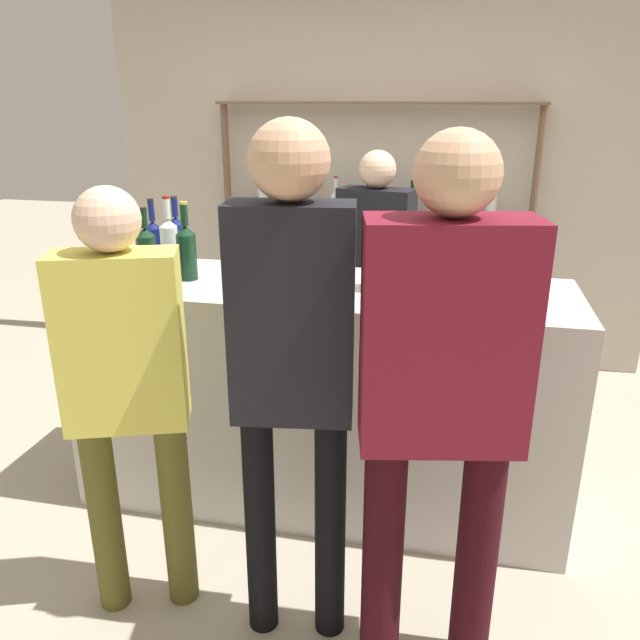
# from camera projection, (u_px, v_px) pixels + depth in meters

# --- Properties ---
(ground_plane) EXTENTS (16.00, 16.00, 0.00)m
(ground_plane) POSITION_uv_depth(u_px,v_px,m) (320.00, 493.00, 3.12)
(ground_plane) COLOR #B2A893
(bar_counter) EXTENTS (2.23, 0.68, 1.08)m
(bar_counter) POSITION_uv_depth(u_px,v_px,m) (320.00, 396.00, 2.94)
(bar_counter) COLOR #B7B2AD
(bar_counter) RESTS_ON ground_plane
(back_wall) EXTENTS (3.83, 0.12, 2.80)m
(back_wall) POSITION_uv_depth(u_px,v_px,m) (377.00, 167.00, 4.43)
(back_wall) COLOR #B2A899
(back_wall) RESTS_ON ground_plane
(back_shelf) EXTENTS (2.19, 0.18, 1.84)m
(back_shelf) POSITION_uv_depth(u_px,v_px,m) (373.00, 197.00, 4.33)
(back_shelf) COLOR brown
(back_shelf) RESTS_ON ground_plane
(counter_bottle_0) EXTENTS (0.08, 0.08, 0.35)m
(counter_bottle_0) POSITION_uv_depth(u_px,v_px,m) (147.00, 257.00, 2.65)
(counter_bottle_0) COLOR black
(counter_bottle_0) RESTS_ON bar_counter
(counter_bottle_1) EXTENTS (0.07, 0.07, 0.34)m
(counter_bottle_1) POSITION_uv_depth(u_px,v_px,m) (154.00, 243.00, 2.99)
(counter_bottle_1) COLOR #0F1956
(counter_bottle_1) RESTS_ON bar_counter
(counter_bottle_2) EXTENTS (0.08, 0.08, 0.36)m
(counter_bottle_2) POSITION_uv_depth(u_px,v_px,m) (170.00, 245.00, 2.89)
(counter_bottle_2) COLOR silver
(counter_bottle_2) RESTS_ON bar_counter
(counter_bottle_3) EXTENTS (0.08, 0.08, 0.35)m
(counter_bottle_3) POSITION_uv_depth(u_px,v_px,m) (177.00, 241.00, 2.99)
(counter_bottle_3) COLOR #0F1956
(counter_bottle_3) RESTS_ON bar_counter
(counter_bottle_4) EXTENTS (0.09, 0.09, 0.35)m
(counter_bottle_4) POSITION_uv_depth(u_px,v_px,m) (187.00, 251.00, 2.81)
(counter_bottle_4) COLOR black
(counter_bottle_4) RESTS_ON bar_counter
(wine_glass) EXTENTS (0.09, 0.09, 0.15)m
(wine_glass) POSITION_uv_depth(u_px,v_px,m) (522.00, 276.00, 2.48)
(wine_glass) COLOR silver
(wine_glass) RESTS_ON bar_counter
(ice_bucket) EXTENTS (0.21, 0.21, 0.21)m
(ice_bucket) POSITION_uv_depth(u_px,v_px,m) (428.00, 268.00, 2.64)
(ice_bucket) COLOR #846647
(ice_bucket) RESTS_ON bar_counter
(cork_jar) EXTENTS (0.14, 0.14, 0.14)m
(cork_jar) POSITION_uv_depth(u_px,v_px,m) (380.00, 273.00, 2.68)
(cork_jar) COLOR silver
(cork_jar) RESTS_ON bar_counter
(customer_left) EXTENTS (0.45, 0.31, 1.61)m
(customer_left) POSITION_uv_depth(u_px,v_px,m) (126.00, 379.00, 2.15)
(customer_left) COLOR brown
(customer_left) RESTS_ON ground_plane
(server_behind_counter) EXTENTS (0.46, 0.28, 1.60)m
(server_behind_counter) POSITION_uv_depth(u_px,v_px,m) (375.00, 266.00, 3.64)
(server_behind_counter) COLOR black
(server_behind_counter) RESTS_ON ground_plane
(customer_right) EXTENTS (0.52, 0.30, 1.80)m
(customer_right) POSITION_uv_depth(u_px,v_px,m) (442.00, 388.00, 1.85)
(customer_right) COLOR black
(customer_right) RESTS_ON ground_plane
(customer_center) EXTENTS (0.41, 0.24, 1.82)m
(customer_center) POSITION_uv_depth(u_px,v_px,m) (292.00, 353.00, 1.97)
(customer_center) COLOR black
(customer_center) RESTS_ON ground_plane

